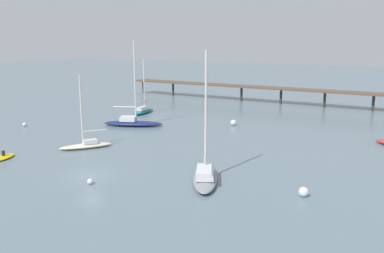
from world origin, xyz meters
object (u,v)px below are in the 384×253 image
Objects in this scene: sailboat_teal at (143,110)px; sailboat_gray at (205,174)px; pier at (356,87)px; dinghy_yellow at (4,157)px; mooring_buoy_far at (24,124)px; sailboat_cream at (86,144)px; mooring_buoy_outer at (90,182)px; sailboat_navy at (132,122)px; mooring_buoy_mid at (233,123)px; mooring_buoy_inner at (304,192)px.

sailboat_teal is 37.60m from sailboat_gray.
pier is 39.78m from sailboat_teal.
dinghy_yellow reaches higher than mooring_buoy_far.
sailboat_cream is 13.42m from mooring_buoy_outer.
sailboat_navy is 27.34m from sailboat_gray.
mooring_buoy_outer is at bearing -4.37° from dinghy_yellow.
sailboat_gray is 19.78× the size of mooring_buoy_far.
pier is at bearing 77.32° from mooring_buoy_outer.
sailboat_gray is at bearing -70.09° from mooring_buoy_mid.
pier is 50.32m from sailboat_gray.
sailboat_navy is 21.09× the size of mooring_buoy_far.
mooring_buoy_mid is 29.77m from mooring_buoy_inner.
mooring_buoy_far is at bearing 136.08° from dinghy_yellow.
sailboat_navy reaches higher than mooring_buoy_mid.
dinghy_yellow is (-26.85, -55.14, -4.05)m from pier.
mooring_buoy_mid is (13.79, 29.75, 0.24)m from dinghy_yellow.
pier reaches higher than dinghy_yellow.
mooring_buoy_mid is (-8.92, 24.63, -0.26)m from sailboat_gray.
sailboat_navy reaches higher than dinghy_yellow.
mooring_buoy_outer is at bearing -59.14° from sailboat_navy.
mooring_buoy_outer is at bearing -89.24° from mooring_buoy_mid.
sailboat_gray is 26.20m from mooring_buoy_mid.
mooring_buoy_inner is at bearing -26.55° from sailboat_navy.
pier is 57.77m from mooring_buoy_outer.
sailboat_gray is at bearing -43.49° from sailboat_teal.
sailboat_teal is 0.75× the size of sailboat_navy.
mooring_buoy_inner is at bearing -53.06° from mooring_buoy_mid.
mooring_buoy_mid is 31.88m from mooring_buoy_far.
mooring_buoy_mid is at bearing -3.87° from sailboat_teal.
sailboat_gray is (21.96, -16.29, 0.01)m from sailboat_navy.
mooring_buoy_far is 45.26m from mooring_buoy_inner.
mooring_buoy_inner is (17.49, 7.04, 0.16)m from mooring_buoy_outer.
sailboat_gray is 13.57× the size of mooring_buoy_mid.
sailboat_gray is at bearing -36.57° from sailboat_navy.
sailboat_navy reaches higher than mooring_buoy_outer.
mooring_buoy_outer is (14.19, -1.09, 0.06)m from dinghy_yellow.
sailboat_teal is at bearing 176.13° from mooring_buoy_mid.
sailboat_teal is at bearing -142.45° from pier.
pier is 52.22m from sailboat_cream.
sailboat_gray is 9.01m from mooring_buoy_inner.
mooring_buoy_outer is (27.28, -13.69, -0.04)m from mooring_buoy_far.
sailboat_navy is 15.48m from mooring_buoy_mid.
mooring_buoy_mid is at bearing 126.94° from mooring_buoy_inner.
sailboat_gray is 10.54m from mooring_buoy_outer.
sailboat_navy reaches higher than mooring_buoy_far.
mooring_buoy_far is at bearing 165.65° from sailboat_cream.
sailboat_teal is at bearing 98.39° from dinghy_yellow.
sailboat_gray is (-4.14, -50.02, -3.55)m from pier.
sailboat_teal is at bearing 65.15° from mooring_buoy_far.
sailboat_cream is 0.74× the size of sailboat_gray.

